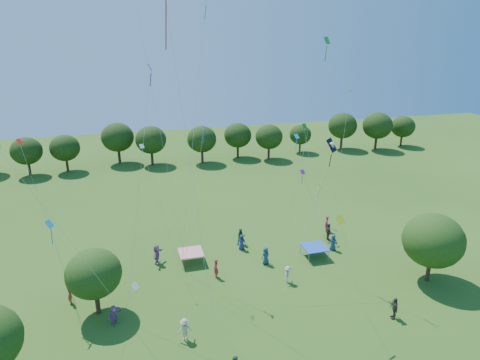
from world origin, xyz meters
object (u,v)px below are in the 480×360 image
object	(u,v)px
near_tree_east	(433,241)
tent_red_stripe	(191,252)
near_tree_north	(94,274)
red_high_kite	(174,60)
tent_blue	(315,247)
pirate_kite	(331,148)

from	to	relation	value
near_tree_east	tent_red_stripe	size ratio (longest dim) A/B	2.78
near_tree_north	tent_red_stripe	distance (m)	10.14
near_tree_north	red_high_kite	distance (m)	17.08
tent_blue	pirate_kite	distance (m)	10.79
near_tree_north	pirate_kite	bearing A→B (deg)	3.32
tent_red_stripe	pirate_kite	xyz separation A→B (m)	(11.18, -4.55, 10.47)
near_tree_east	pirate_kite	bearing A→B (deg)	155.82
pirate_kite	red_high_kite	distance (m)	15.57
near_tree_north	pirate_kite	xyz separation A→B (m)	(19.23, 1.12, 8.06)
tent_blue	pirate_kite	world-z (taller)	pirate_kite
near_tree_north	tent_red_stripe	world-z (taller)	near_tree_north
tent_red_stripe	tent_blue	xyz separation A→B (m)	(11.54, -2.00, 0.00)
red_high_kite	tent_blue	bearing A→B (deg)	28.71
tent_red_stripe	red_high_kite	size ratio (longest dim) A/B	0.10
tent_red_stripe	near_tree_east	bearing A→B (deg)	-23.02
tent_red_stripe	red_high_kite	distance (m)	20.19
tent_blue	pirate_kite	xyz separation A→B (m)	(-0.36, -2.55, 10.47)
tent_red_stripe	pirate_kite	size ratio (longest dim) A/B	0.20
near_tree_north	tent_red_stripe	xyz separation A→B (m)	(8.05, 5.67, -2.42)
pirate_kite	near_tree_east	bearing A→B (deg)	-24.18
tent_red_stripe	red_high_kite	world-z (taller)	red_high_kite
pirate_kite	near_tree_north	bearing A→B (deg)	-176.68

